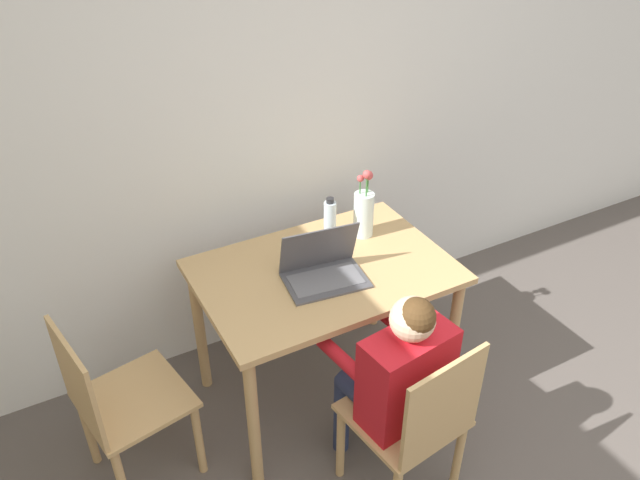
% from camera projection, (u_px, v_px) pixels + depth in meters
% --- Properties ---
extents(wall_back, '(6.40, 0.05, 2.50)m').
position_uv_depth(wall_back, '(298.00, 105.00, 2.95)').
color(wall_back, white).
rests_on(wall_back, ground_plane).
extents(dining_table, '(1.09, 0.74, 0.75)m').
position_uv_depth(dining_table, '(324.00, 287.00, 2.75)').
color(dining_table, tan).
rests_on(dining_table, ground_plane).
extents(chair_occupied, '(0.45, 0.45, 0.84)m').
position_uv_depth(chair_occupied, '(414.00, 422.00, 2.39)').
color(chair_occupied, tan).
rests_on(chair_occupied, ground_plane).
extents(chair_spare, '(0.47, 0.47, 0.84)m').
position_uv_depth(chair_spare, '(119.00, 404.00, 2.47)').
color(chair_spare, tan).
rests_on(chair_spare, ground_plane).
extents(person_seated, '(0.41, 0.46, 1.00)m').
position_uv_depth(person_seated, '(398.00, 371.00, 2.37)').
color(person_seated, red).
rests_on(person_seated, ground_plane).
extents(laptop, '(0.37, 0.27, 0.23)m').
position_uv_depth(laptop, '(323.00, 267.00, 2.62)').
color(laptop, '#4C4C51').
rests_on(laptop, dining_table).
extents(flower_vase, '(0.09, 0.09, 0.34)m').
position_uv_depth(flower_vase, '(364.00, 211.00, 2.86)').
color(flower_vase, silver).
rests_on(flower_vase, dining_table).
extents(water_bottle, '(0.06, 0.06, 0.23)m').
position_uv_depth(water_bottle, '(330.00, 222.00, 2.82)').
color(water_bottle, silver).
rests_on(water_bottle, dining_table).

